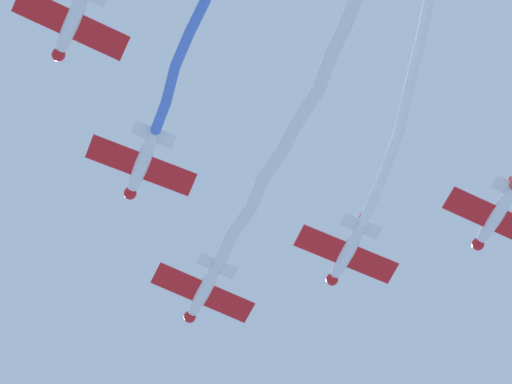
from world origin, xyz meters
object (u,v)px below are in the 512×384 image
Objects in this scene: airplane_slot at (72,23)px; airplane_right_wing at (346,253)px; airplane_lead at (203,291)px; airplane_left_wing at (142,164)px; airplane_trail at (495,217)px.

airplane_right_wing is at bearing -73.35° from airplane_slot.
airplane_left_wing is at bearing 131.62° from airplane_lead.
airplane_right_wing reaches higher than airplane_trail.
airplane_lead is at bearing 49.71° from airplane_right_wing.
airplane_right_wing is at bearing 48.31° from airplane_trail.
airplane_right_wing is 1.00× the size of airplane_trail.
airplane_right_wing is 1.00× the size of airplane_slot.
airplane_left_wing is at bearing -48.09° from airplane_slot.
airplane_lead is at bearing 48.33° from airplane_trail.
airplane_lead is at bearing -48.06° from airplane_slot.
airplane_trail is at bearing -90.05° from airplane_slot.
airplane_left_wing is 23.96m from airplane_trail.
airplane_lead is at bearing -44.73° from airplane_left_wing.
airplane_lead is 10.30m from airplane_right_wing.
airplane_trail is (-7.43, -7.12, -0.30)m from airplane_right_wing.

